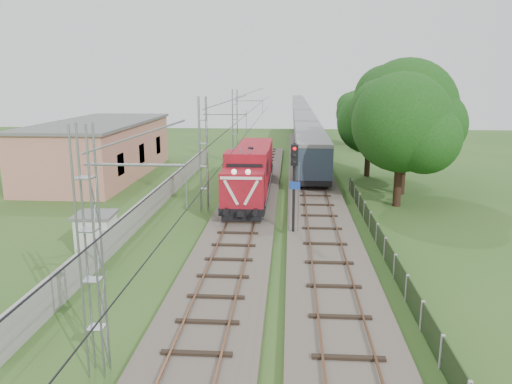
# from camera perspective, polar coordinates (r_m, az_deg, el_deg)

# --- Properties ---
(ground) EXTENTS (140.00, 140.00, 0.00)m
(ground) POSITION_cam_1_polar(r_m,az_deg,el_deg) (24.00, -3.59, -9.76)
(ground) COLOR #2D541F
(ground) RESTS_ON ground
(track_main) EXTENTS (4.20, 70.00, 0.45)m
(track_main) POSITION_cam_1_polar(r_m,az_deg,el_deg) (30.47, -1.89, -4.36)
(track_main) COLOR #6B6054
(track_main) RESTS_ON ground
(track_side) EXTENTS (4.20, 80.00, 0.45)m
(track_side) POSITION_cam_1_polar(r_m,az_deg,el_deg) (42.95, 6.52, 0.71)
(track_side) COLOR #6B6054
(track_side) RESTS_ON ground
(catenary) EXTENTS (3.31, 70.00, 8.00)m
(catenary) POSITION_cam_1_polar(r_m,az_deg,el_deg) (34.84, -5.95, 4.31)
(catenary) COLOR gray
(catenary) RESTS_ON ground
(boundary_wall) EXTENTS (0.25, 40.00, 1.50)m
(boundary_wall) POSITION_cam_1_polar(r_m,az_deg,el_deg) (36.25, -11.37, -0.85)
(boundary_wall) COLOR #9E9E99
(boundary_wall) RESTS_ON ground
(station_building) EXTENTS (8.40, 20.40, 5.22)m
(station_building) POSITION_cam_1_polar(r_m,az_deg,el_deg) (49.77, -17.36, 4.75)
(station_building) COLOR tan
(station_building) RESTS_ON ground
(fence) EXTENTS (0.12, 32.00, 1.20)m
(fence) POSITION_cam_1_polar(r_m,az_deg,el_deg) (26.87, 14.55, -6.26)
(fence) COLOR black
(fence) RESTS_ON ground
(locomotive) EXTENTS (2.89, 16.50, 4.19)m
(locomotive) POSITION_cam_1_polar(r_m,az_deg,el_deg) (38.82, -0.56, 2.47)
(locomotive) COLOR black
(locomotive) RESTS_ON ground
(coach_rake) EXTENTS (2.95, 110.12, 3.41)m
(coach_rake) POSITION_cam_1_polar(r_m,az_deg,el_deg) (94.84, 5.19, 8.84)
(coach_rake) COLOR black
(coach_rake) RESTS_ON ground
(signal_post) EXTENTS (0.61, 0.48, 5.58)m
(signal_post) POSITION_cam_1_polar(r_m,az_deg,el_deg) (28.92, 4.39, 2.13)
(signal_post) COLOR black
(signal_post) RESTS_ON ground
(relay_hut) EXTENTS (2.21, 2.21, 2.15)m
(relay_hut) POSITION_cam_1_polar(r_m,az_deg,el_deg) (28.37, -17.80, -4.42)
(relay_hut) COLOR silver
(relay_hut) RESTS_ON ground
(tree_a) EXTENTS (7.46, 7.11, 9.68)m
(tree_a) POSITION_cam_1_polar(r_m,az_deg,el_deg) (37.20, 16.45, 7.49)
(tree_a) COLOR #321D14
(tree_a) RESTS_ON ground
(tree_b) EXTENTS (8.31, 7.91, 10.77)m
(tree_b) POSITION_cam_1_polar(r_m,az_deg,el_deg) (41.28, 16.94, 8.91)
(tree_b) COLOR #321D14
(tree_b) RESTS_ON ground
(tree_c) EXTENTS (6.38, 6.08, 8.27)m
(tree_c) POSITION_cam_1_polar(r_m,az_deg,el_deg) (48.28, 12.93, 7.80)
(tree_c) COLOR #321D14
(tree_c) RESTS_ON ground
(tree_d) EXTENTS (5.89, 5.61, 7.63)m
(tree_d) POSITION_cam_1_polar(r_m,az_deg,el_deg) (68.86, 11.67, 8.99)
(tree_d) COLOR #321D14
(tree_d) RESTS_ON ground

